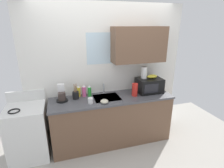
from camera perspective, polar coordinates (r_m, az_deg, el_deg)
name	(u,v)px	position (r m, az deg, el deg)	size (l,w,h in m)	color
kitchen_wall_assembly	(113,68)	(3.29, 0.30, 5.37)	(2.95, 0.42, 2.50)	white
counter_unit	(112,119)	(3.33, -0.03, -11.32)	(2.18, 0.63, 0.90)	brown
sink_faucet	(104,88)	(3.29, -2.72, -1.43)	(0.03, 0.03, 0.19)	#B2B5BA
stove_range	(28,132)	(3.29, -25.51, -13.85)	(0.60, 0.60, 1.08)	white
microwave	(149,85)	(3.40, 12.01, -0.40)	(0.46, 0.35, 0.27)	black
banana_bunch	(152,76)	(3.38, 12.94, 2.42)	(0.20, 0.11, 0.07)	gold
paper_towel_roll	(144,72)	(3.33, 10.36, 3.70)	(0.11, 0.11, 0.22)	white
coffee_maker	(62,95)	(3.08, -16.02, -3.41)	(0.19, 0.21, 0.28)	black
dish_soap_bottle_green	(90,91)	(3.18, -7.32, -2.29)	(0.06, 0.06, 0.21)	green
dish_soap_bottle_pink	(84,91)	(3.18, -9.06, -2.28)	(0.07, 0.07, 0.22)	#E55999
dish_soap_bottle_yellow	(79,91)	(3.20, -10.75, -2.35)	(0.06, 0.06, 0.20)	yellow
cereal_canister	(135,90)	(3.18, 7.42, -1.85)	(0.10, 0.10, 0.23)	red
mug_white	(90,101)	(2.90, -7.02, -5.40)	(0.08, 0.08, 0.10)	white
utensil_crock	(76,95)	(3.11, -11.74, -3.52)	(0.11, 0.11, 0.27)	black
small_bowl	(104,101)	(2.90, -2.49, -5.66)	(0.13, 0.13, 0.07)	beige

